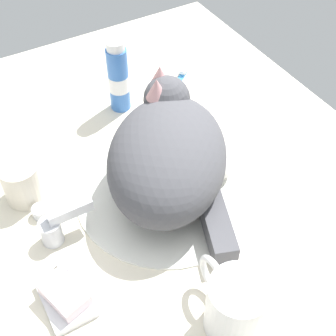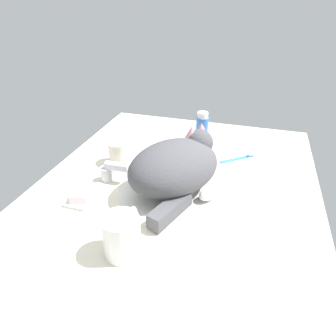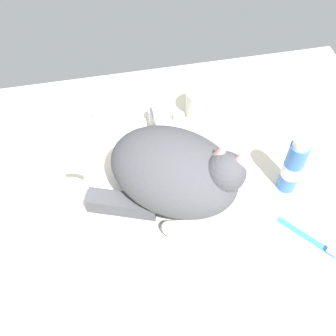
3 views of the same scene
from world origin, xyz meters
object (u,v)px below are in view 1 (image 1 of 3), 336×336
at_px(soap_bar, 64,294).
at_px(toothbrush, 176,84).
at_px(rinse_cup, 22,182).
at_px(toothpaste_bottle, 118,78).
at_px(cat, 169,154).
at_px(coffee_mug, 234,305).
at_px(faucet, 56,228).

distance_m(soap_bar, toothbrush, 0.54).
relative_size(soap_bar, toothbrush, 0.64).
xyz_separation_m(rinse_cup, toothpaste_bottle, (0.14, -0.25, 0.04)).
bearing_deg(cat, toothpaste_bottle, -5.87).
distance_m(coffee_mug, soap_bar, 0.24).
relative_size(rinse_cup, toothbrush, 0.68).
distance_m(cat, toothpaste_bottle, 0.25).
height_order(cat, coffee_mug, cat).
bearing_deg(toothbrush, rinse_cup, 109.96).
relative_size(faucet, toothbrush, 1.30).
bearing_deg(toothpaste_bottle, faucet, 136.75).
distance_m(coffee_mug, toothpaste_bottle, 0.51).
distance_m(rinse_cup, toothbrush, 0.41).
xyz_separation_m(rinse_cup, toothbrush, (0.14, -0.39, -0.03)).
distance_m(cat, toothbrush, 0.30).
bearing_deg(soap_bar, faucet, -15.48).
bearing_deg(faucet, toothbrush, -55.90).
relative_size(coffee_mug, toothbrush, 1.15).
bearing_deg(toothbrush, toothpaste_bottle, 90.98).
bearing_deg(faucet, toothpaste_bottle, -43.25).
height_order(faucet, toothpaste_bottle, toothpaste_bottle).
bearing_deg(toothbrush, coffee_mug, 157.41).
distance_m(rinse_cup, soap_bar, 0.22).
bearing_deg(rinse_cup, cat, -114.99).
distance_m(toothpaste_bottle, toothbrush, 0.15).
bearing_deg(rinse_cup, coffee_mug, -154.34).
height_order(coffee_mug, toothbrush, coffee_mug).
bearing_deg(toothbrush, soap_bar, 132.11).
relative_size(coffee_mug, soap_bar, 1.79).
height_order(cat, toothbrush, cat).
bearing_deg(soap_bar, rinse_cup, -3.57).
xyz_separation_m(faucet, cat, (0.00, -0.21, 0.06)).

